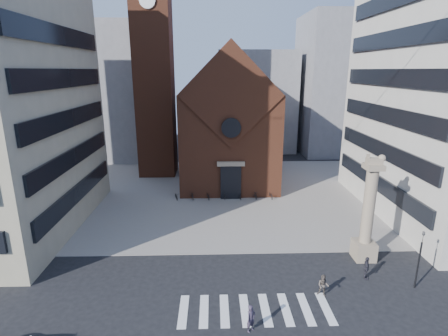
{
  "coord_description": "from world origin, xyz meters",
  "views": [
    {
      "loc": [
        -2.04,
        -21.83,
        14.7
      ],
      "look_at": [
        -1.08,
        8.0,
        6.29
      ],
      "focal_mm": 28.0,
      "sensor_mm": 36.0,
      "label": 1
    }
  ],
  "objects": [
    {
      "name": "ground",
      "position": [
        0.0,
        0.0,
        0.0
      ],
      "size": [
        120.0,
        120.0,
        0.0
      ],
      "primitive_type": "plane",
      "color": "black",
      "rests_on": "ground"
    },
    {
      "name": "scooter_3",
      "position": [
        -0.85,
        16.81,
        0.5
      ],
      "size": [
        0.78,
        1.54,
        0.89
      ],
      "primitive_type": "imported",
      "rotation": [
        0.0,
        0.0,
        0.26
      ],
      "color": "black",
      "rests_on": "piazza"
    },
    {
      "name": "scooter_1",
      "position": [
        -4.54,
        16.81,
        0.5
      ],
      "size": [
        0.78,
        1.54,
        0.89
      ],
      "primitive_type": "imported",
      "rotation": [
        0.0,
        0.0,
        0.26
      ],
      "color": "black",
      "rests_on": "piazza"
    },
    {
      "name": "scooter_4",
      "position": [
        0.99,
        16.81,
        0.45
      ],
      "size": [
        0.91,
        1.62,
        0.8
      ],
      "primitive_type": "imported",
      "rotation": [
        0.0,
        0.0,
        0.26
      ],
      "color": "black",
      "rests_on": "piazza"
    },
    {
      "name": "scooter_2",
      "position": [
        -2.7,
        16.81,
        0.45
      ],
      "size": [
        0.91,
        1.62,
        0.8
      ],
      "primitive_type": "imported",
      "rotation": [
        0.0,
        0.0,
        0.26
      ],
      "color": "black",
      "rests_on": "piazza"
    },
    {
      "name": "piazza",
      "position": [
        0.0,
        19.0,
        0.03
      ],
      "size": [
        46.0,
        30.0,
        0.05
      ],
      "primitive_type": "cube",
      "color": "gray",
      "rests_on": "ground"
    },
    {
      "name": "bg_block_left",
      "position": [
        -20.0,
        40.0,
        11.0
      ],
      "size": [
        16.0,
        14.0,
        22.0
      ],
      "primitive_type": "cube",
      "color": "gray",
      "rests_on": "ground"
    },
    {
      "name": "lion_column",
      "position": [
        10.01,
        3.0,
        3.46
      ],
      "size": [
        1.63,
        1.6,
        8.68
      ],
      "color": "gray",
      "rests_on": "ground"
    },
    {
      "name": "bg_block_right",
      "position": [
        22.0,
        42.0,
        12.0
      ],
      "size": [
        16.0,
        14.0,
        24.0
      ],
      "primitive_type": "cube",
      "color": "gray",
      "rests_on": "ground"
    },
    {
      "name": "traffic_light",
      "position": [
        12.0,
        -1.0,
        2.29
      ],
      "size": [
        0.13,
        0.16,
        4.3
      ],
      "color": "black",
      "rests_on": "ground"
    },
    {
      "name": "scooter_0",
      "position": [
        -6.39,
        16.81,
        0.45
      ],
      "size": [
        0.91,
        1.62,
        0.8
      ],
      "primitive_type": "imported",
      "rotation": [
        0.0,
        0.0,
        0.26
      ],
      "color": "black",
      "rests_on": "piazza"
    },
    {
      "name": "pedestrian_0",
      "position": [
        0.07,
        -4.83,
        0.85
      ],
      "size": [
        0.73,
        0.72,
        1.7
      ],
      "primitive_type": "imported",
      "rotation": [
        0.0,
        0.0,
        0.75
      ],
      "color": "#342C3D",
      "rests_on": "ground"
    },
    {
      "name": "campanile",
      "position": [
        -10.0,
        28.0,
        15.74
      ],
      "size": [
        5.5,
        5.5,
        31.2
      ],
      "color": "brown",
      "rests_on": "ground"
    },
    {
      "name": "scooter_6",
      "position": [
        4.69,
        16.81,
        0.45
      ],
      "size": [
        0.91,
        1.62,
        0.8
      ],
      "primitive_type": "imported",
      "rotation": [
        0.0,
        0.0,
        0.26
      ],
      "color": "black",
      "rests_on": "piazza"
    },
    {
      "name": "scooter_5",
      "position": [
        2.84,
        16.81,
        0.5
      ],
      "size": [
        0.78,
        1.54,
        0.89
      ],
      "primitive_type": "imported",
      "rotation": [
        0.0,
        0.0,
        0.26
      ],
      "color": "black",
      "rests_on": "piazza"
    },
    {
      "name": "zebra_crossing",
      "position": [
        0.55,
        -3.0,
        0.01
      ],
      "size": [
        10.2,
        3.2,
        0.01
      ],
      "primitive_type": null,
      "color": "white",
      "rests_on": "ground"
    },
    {
      "name": "pedestrian_2",
      "position": [
        9.0,
        0.2,
        0.86
      ],
      "size": [
        0.72,
        1.09,
        1.72
      ],
      "primitive_type": "imported",
      "rotation": [
        0.0,
        0.0,
        1.25
      ],
      "color": "#292830",
      "rests_on": "ground"
    },
    {
      "name": "church",
      "position": [
        0.0,
        25.04,
        7.98
      ],
      "size": [
        12.0,
        16.65,
        18.0
      ],
      "color": "brown",
      "rests_on": "ground"
    },
    {
      "name": "bg_block_mid",
      "position": [
        6.0,
        45.0,
        9.0
      ],
      "size": [
        14.0,
        12.0,
        18.0
      ],
      "primitive_type": "cube",
      "color": "gray",
      "rests_on": "ground"
    },
    {
      "name": "pedestrian_1",
      "position": [
        5.27,
        -1.69,
        0.77
      ],
      "size": [
        0.93,
        0.85,
        1.54
      ],
      "primitive_type": "imported",
      "rotation": [
        0.0,
        0.0,
        -0.45
      ],
      "color": "#514841",
      "rests_on": "ground"
    }
  ]
}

